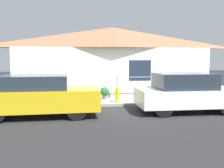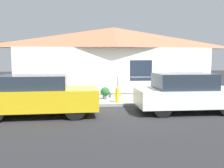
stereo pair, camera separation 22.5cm
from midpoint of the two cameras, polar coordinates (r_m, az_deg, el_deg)
The scene contains 8 objects.
ground_plane at distance 10.29m, azimuth 2.03°, elevation -5.12°, with size 60.00×60.00×0.00m, color #262628.
sidewalk at distance 11.09m, azimuth 1.26°, elevation -4.03°, with size 24.00×1.67×0.11m.
house at distance 13.18m, azimuth -0.34°, elevation 9.71°, with size 10.21×2.23×3.59m.
fence at distance 11.67m, azimuth 0.71°, elevation -0.44°, with size 4.90×0.10×1.02m.
car_left at distance 8.80m, azimuth -17.19°, elevation -2.54°, with size 4.00×1.77×1.40m.
car_right at distance 9.52m, azimuth 15.97°, elevation -1.91°, with size 3.72×1.81×1.42m.
fire_hydrant at distance 10.49m, azimuth 0.60°, elevation -2.35°, with size 0.36×0.16×0.67m.
potted_plant_near_hydrant at distance 11.40m, azimuth -2.27°, elevation -1.86°, with size 0.42×0.42×0.55m.
Camera 1 is at (-1.92, -9.93, 1.94)m, focal length 40.00 mm.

